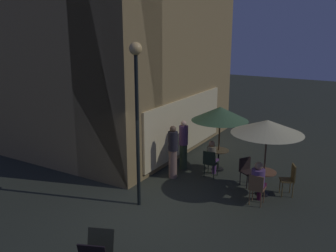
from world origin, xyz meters
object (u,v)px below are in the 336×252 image
at_px(patio_umbrella_1, 267,127).
at_px(patron_standing_3, 183,145).
at_px(cafe_chair_2, 257,187).
at_px(patron_seated_1, 258,180).
at_px(cafe_chair_3, 290,177).
at_px(cafe_chair_0, 210,161).
at_px(cafe_chair_1, 247,169).
at_px(patron_standing_2, 173,152).
at_px(patron_seated_0, 212,156).
at_px(street_lamp_near_corner, 137,94).
at_px(patio_umbrella_0, 220,114).
at_px(cafe_table_0, 218,155).
at_px(cafe_table_1, 264,178).

bearing_deg(patio_umbrella_1, patron_standing_3, 78.25).
xyz_separation_m(cafe_chair_2, patron_seated_1, (0.13, 0.01, 0.16)).
height_order(patio_umbrella_1, cafe_chair_3, patio_umbrella_1).
bearing_deg(cafe_chair_0, cafe_chair_1, -89.45).
relative_size(patron_standing_2, patron_standing_3, 1.02).
bearing_deg(patron_seated_0, street_lamp_near_corner, 160.68).
distance_m(street_lamp_near_corner, cafe_chair_0, 3.97).
bearing_deg(patron_seated_1, patio_umbrella_0, 45.16).
distance_m(patron_seated_0, patron_standing_2, 1.34).
bearing_deg(patron_seated_0, patron_standing_3, 82.70).
bearing_deg(patron_standing_3, patron_seated_1, -165.16).
bearing_deg(street_lamp_near_corner, patron_seated_1, -58.18).
bearing_deg(cafe_table_0, patron_seated_1, -132.58).
distance_m(patio_umbrella_0, patron_seated_0, 1.47).
bearing_deg(cafe_table_0, patio_umbrella_0, 0.00).
distance_m(patio_umbrella_1, cafe_chair_0, 2.49).
relative_size(patio_umbrella_1, cafe_chair_3, 2.39).
relative_size(street_lamp_near_corner, patron_seated_0, 3.59).
bearing_deg(cafe_chair_0, cafe_chair_2, -122.99).
xyz_separation_m(patio_umbrella_0, cafe_chair_1, (-0.72, -1.27, -1.50)).
bearing_deg(patio_umbrella_1, cafe_chair_3, -63.81).
bearing_deg(cafe_table_1, patron_standing_2, 94.84).
xyz_separation_m(patio_umbrella_0, patron_standing_2, (-1.41, 1.05, -1.12)).
relative_size(patron_seated_1, patron_standing_2, 0.71).
bearing_deg(cafe_chair_1, street_lamp_near_corner, -94.12).
relative_size(cafe_chair_1, patron_standing_2, 0.49).
distance_m(patio_umbrella_0, cafe_chair_2, 3.14).
xyz_separation_m(street_lamp_near_corner, cafe_chair_1, (2.88, -2.17, -2.67)).
xyz_separation_m(patio_umbrella_1, patron_seated_0, (0.53, 1.93, -1.41)).
bearing_deg(cafe_table_0, street_lamp_near_corner, 165.89).
height_order(cafe_table_0, patron_seated_0, patron_seated_0).
distance_m(street_lamp_near_corner, cafe_chair_1, 4.49).
bearing_deg(patio_umbrella_0, patron_standing_2, 143.48).
xyz_separation_m(cafe_table_0, cafe_chair_1, (-0.72, -1.27, 0.00)).
relative_size(patio_umbrella_0, patron_standing_2, 1.27).
bearing_deg(street_lamp_near_corner, cafe_chair_0, -18.26).
bearing_deg(cafe_table_1, cafe_chair_0, 78.71).
bearing_deg(patio_umbrella_0, cafe_chair_0, -177.98).
bearing_deg(cafe_chair_3, patio_umbrella_0, -43.34).
distance_m(street_lamp_near_corner, patio_umbrella_1, 3.91).
bearing_deg(patron_seated_1, cafe_chair_1, 30.50).
height_order(cafe_table_1, patio_umbrella_0, patio_umbrella_0).
distance_m(cafe_table_1, cafe_chair_2, 0.79).
bearing_deg(cafe_chair_1, patron_seated_1, -24.30).
bearing_deg(patio_umbrella_1, cafe_chair_1, 57.06).
xyz_separation_m(street_lamp_near_corner, patron_standing_2, (2.19, 0.14, -2.29)).
bearing_deg(patron_standing_3, cafe_table_1, -154.26).
height_order(cafe_table_0, patio_umbrella_1, patio_umbrella_1).
bearing_deg(cafe_chair_2, cafe_chair_1, 27.75).
distance_m(street_lamp_near_corner, patron_seated_1, 4.20).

